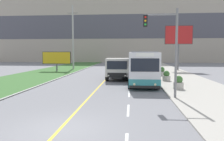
# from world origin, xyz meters

# --- Properties ---
(ground_plane) EXTENTS (300.00, 300.00, 0.00)m
(ground_plane) POSITION_xyz_m (0.00, 0.00, 0.00)
(ground_plane) COLOR slate
(lane_marking_centre) EXTENTS (2.88, 140.00, 0.01)m
(lane_marking_centre) POSITION_xyz_m (0.29, 1.06, 0.00)
(lane_marking_centre) COLOR gold
(lane_marking_centre) RESTS_ON ground_plane
(apartment_block_background) EXTENTS (80.00, 8.04, 19.76)m
(apartment_block_background) POSITION_xyz_m (0.00, 59.05, 9.88)
(apartment_block_background) COLOR #A89E8E
(apartment_block_background) RESTS_ON ground_plane
(city_bus) EXTENTS (2.67, 12.95, 3.18)m
(city_bus) POSITION_xyz_m (3.96, 15.17, 1.62)
(city_bus) COLOR silver
(city_bus) RESTS_ON ground_plane
(dump_truck) EXTENTS (2.54, 6.65, 2.45)m
(dump_truck) POSITION_xyz_m (1.43, 15.87, 1.22)
(dump_truck) COLOR black
(dump_truck) RESTS_ON ground_plane
(utility_pole_far) EXTENTS (1.80, 0.28, 11.41)m
(utility_pole_far) POSITION_xyz_m (-7.64, 30.53, 5.76)
(utility_pole_far) COLOR #9E9E99
(utility_pole_far) RESTS_ON ground_plane
(traffic_light_mast) EXTENTS (2.28, 0.32, 5.98)m
(traffic_light_mast) POSITION_xyz_m (5.21, 6.37, 3.80)
(traffic_light_mast) COLOR slate
(traffic_light_mast) RESTS_ON ground_plane
(billboard_large) EXTENTS (4.46, 0.24, 7.40)m
(billboard_large) POSITION_xyz_m (10.56, 28.24, 5.59)
(billboard_large) COLOR #59595B
(billboard_large) RESTS_ON ground_plane
(billboard_small) EXTENTS (4.61, 0.24, 3.16)m
(billboard_small) POSITION_xyz_m (-8.95, 25.33, 2.12)
(billboard_small) COLOR #59595B
(billboard_small) RESTS_ON ground_plane
(planter_round_near) EXTENTS (0.82, 0.82, 1.11)m
(planter_round_near) POSITION_xyz_m (6.79, 9.81, 0.57)
(planter_round_near) COLOR #B7B2A8
(planter_round_near) RESTS_ON sidewalk_right
(planter_round_second) EXTENTS (0.82, 0.82, 1.08)m
(planter_round_second) POSITION_xyz_m (6.61, 14.85, 0.56)
(planter_round_second) COLOR #B7B2A8
(planter_round_second) RESTS_ON sidewalk_right
(planter_round_third) EXTENTS (0.94, 0.94, 1.16)m
(planter_round_third) POSITION_xyz_m (6.78, 19.89, 0.59)
(planter_round_third) COLOR #B7B2A8
(planter_round_third) RESTS_ON sidewalk_right
(planter_round_far) EXTENTS (0.93, 0.93, 1.15)m
(planter_round_far) POSITION_xyz_m (6.73, 24.93, 0.59)
(planter_round_far) COLOR #B7B2A8
(planter_round_far) RESTS_ON sidewalk_right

